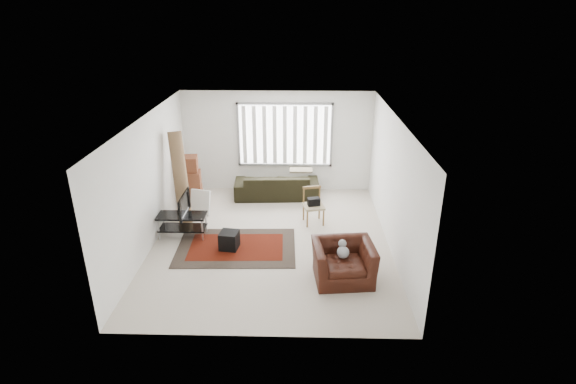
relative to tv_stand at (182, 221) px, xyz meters
The scene contains 11 objects.
room 2.44m from the tv_stand, ahead, with size 6.00×6.02×2.71m.
persian_rug 1.37m from the tv_stand, 20.99° to the right, with size 2.51×1.72×0.02m.
tv_stand is the anchor object (origin of this frame).
tv 0.39m from the tv_stand, ahead, with size 0.85×0.11×0.49m, color black.
subwoofer 1.22m from the tv_stand, 25.29° to the right, with size 0.37×0.37×0.37m, color black.
moving_boxes 1.77m from the tv_stand, 96.12° to the left, with size 0.57×0.53×1.26m.
white_flatpack 1.16m from the tv_stand, 82.32° to the left, with size 0.49×0.07×0.62m, color silver.
rolled_rug 1.09m from the tv_stand, 102.53° to the left, with size 0.32×0.32×2.12m, color brown.
sofa 2.99m from the tv_stand, 49.28° to the left, with size 2.20×0.95×0.85m, color black.
side_chair 2.97m from the tv_stand, 14.82° to the left, with size 0.54×0.54×0.85m.
armchair 3.71m from the tv_stand, 24.84° to the right, with size 1.19×1.06×0.82m.
Camera 1 is at (0.59, -8.51, 4.74)m, focal length 28.00 mm.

